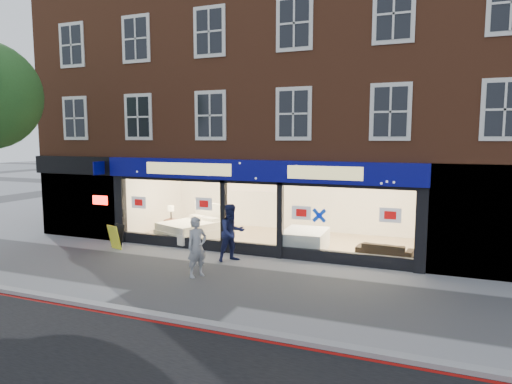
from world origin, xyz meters
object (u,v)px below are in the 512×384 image
Objects in this scene: mattress_stack at (305,240)px; sofa at (385,251)px; display_bed at (192,229)px; pedestrian_blue at (232,233)px; pedestrian_grey at (197,247)px; a_board at (116,237)px.

sofa is at bearing -2.10° from mattress_stack.
pedestrian_blue is (2.79, -2.24, 0.49)m from display_bed.
pedestrian_blue reaches higher than display_bed.
pedestrian_grey is (2.56, -4.15, 0.43)m from display_bed.
a_board is at bearing -106.96° from display_bed.
display_bed is 4.74m from mattress_stack.
a_board is (-6.55, -2.01, -0.01)m from mattress_stack.
sofa is 1.02× the size of pedestrian_grey.
a_board is at bearing 129.07° from pedestrian_blue.
display_bed reaches higher than sofa.
display_bed is at bearing 176.04° from mattress_stack.
display_bed is 7.47m from sofa.
a_board is (-1.82, -2.34, -0.00)m from display_bed.
display_bed is at bearing 1.68° from sofa.
sofa is 0.95× the size of pedestrian_blue.
sofa is at bearing 17.70° from display_bed.
a_board reaches higher than sofa.
a_board is 0.51× the size of pedestrian_grey.
pedestrian_blue is (0.22, 1.91, 0.07)m from pedestrian_grey.
a_board is at bearing 16.58° from sofa.
sofa is 6.17m from pedestrian_grey.
sofa is 9.47m from a_board.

